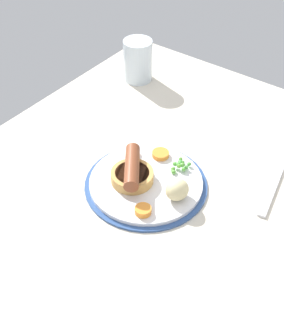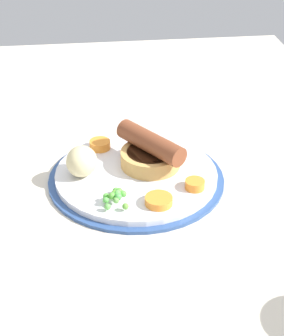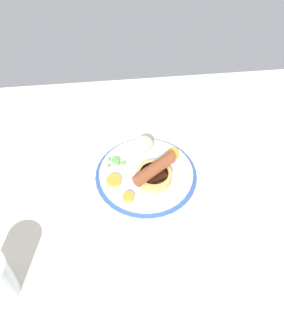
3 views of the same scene
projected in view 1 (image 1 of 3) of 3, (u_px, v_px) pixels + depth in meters
dining_table at (135, 201)px, 95.36cm from camera, size 110.00×80.00×3.00cm
dinner_plate at (145, 183)px, 96.43cm from camera, size 25.36×25.36×1.40cm
sausage_pudding at (132, 173)px, 94.33cm from camera, size 11.13×9.17×5.26cm
pea_pile at (180, 165)px, 97.67cm from camera, size 4.93×3.28×1.80cm
potato_chunk_0 at (177, 190)px, 90.67cm from camera, size 5.78×5.47×4.39cm
carrot_slice_1 at (161, 154)px, 101.08cm from camera, size 5.17×5.17×1.05cm
carrot_slice_4 at (132, 151)px, 101.63cm from camera, size 3.16×3.16×1.22cm
carrot_slice_5 at (143, 210)px, 88.77cm from camera, size 4.52×4.52×1.26cm
fork at (273, 187)px, 95.92cm from camera, size 17.98×5.00×0.60cm
drinking_glass at (138, 60)px, 123.64cm from camera, size 7.66×7.66×11.19cm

